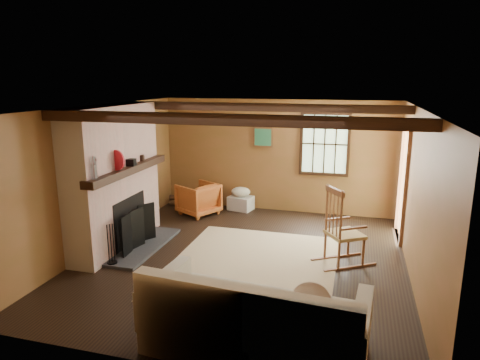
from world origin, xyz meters
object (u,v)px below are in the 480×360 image
(laundry_basket, at_px, (241,203))
(armchair, at_px, (198,199))
(fireplace, at_px, (116,183))
(rocking_chair, at_px, (342,232))
(sofa, at_px, (254,324))

(laundry_basket, distance_m, armchair, 0.98)
(fireplace, relative_size, rocking_chair, 1.94)
(sofa, distance_m, laundry_basket, 5.07)
(laundry_basket, height_order, armchair, armchair)
(rocking_chair, distance_m, sofa, 2.67)
(rocking_chair, bearing_deg, armchair, 26.86)
(sofa, distance_m, armchair, 4.85)
(laundry_basket, bearing_deg, sofa, -73.12)
(fireplace, xyz_separation_m, armchair, (0.70, 2.00, -0.77))
(fireplace, height_order, sofa, fireplace)
(fireplace, bearing_deg, sofa, -37.90)
(armchair, bearing_deg, rocking_chair, 89.07)
(rocking_chair, relative_size, armchair, 1.66)
(rocking_chair, height_order, laundry_basket, rocking_chair)
(fireplace, height_order, laundry_basket, fireplace)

